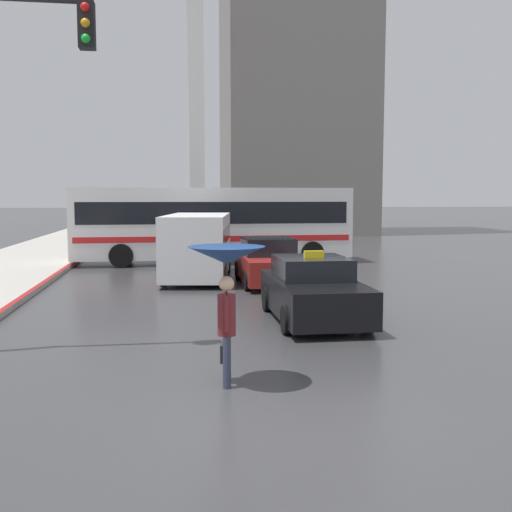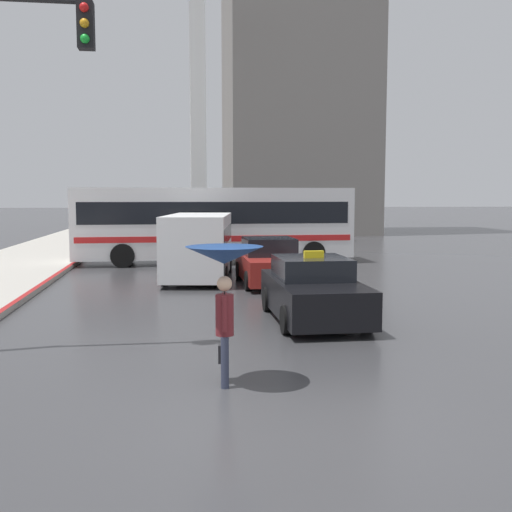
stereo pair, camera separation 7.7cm
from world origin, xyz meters
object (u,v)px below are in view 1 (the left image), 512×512
(city_bus, at_px, (213,221))
(pedestrian_with_umbrella, at_px, (226,270))
(sedan_red, at_px, (269,263))
(ambulance_van, at_px, (198,243))
(monument_cross, at_px, (195,42))
(taxi, at_px, (313,291))

(city_bus, distance_m, pedestrian_with_umbrella, 16.75)
(pedestrian_with_umbrella, bearing_deg, sedan_red, -8.16)
(ambulance_van, xyz_separation_m, city_bus, (0.85, 4.88, 0.54))
(pedestrian_with_umbrella, distance_m, monument_cross, 28.93)
(sedan_red, relative_size, monument_cross, 0.20)
(taxi, xyz_separation_m, sedan_red, (-0.07, 5.81, 0.01))
(ambulance_van, height_order, city_bus, city_bus)
(taxi, height_order, monument_cross, monument_cross)
(pedestrian_with_umbrella, height_order, monument_cross, monument_cross)
(taxi, bearing_deg, city_bus, -83.32)
(sedan_red, xyz_separation_m, monument_cross, (-1.58, 16.86, 11.05))
(ambulance_van, bearing_deg, sedan_red, 152.89)
(taxi, relative_size, ambulance_van, 0.74)
(city_bus, xyz_separation_m, pedestrian_with_umbrella, (-0.96, -16.72, -0.02))
(taxi, relative_size, pedestrian_with_umbrella, 1.96)
(ambulance_van, height_order, monument_cross, monument_cross)
(ambulance_van, distance_m, city_bus, 4.98)
(taxi, height_order, sedan_red, taxi)
(sedan_red, height_order, ambulance_van, ambulance_van)
(ambulance_van, distance_m, monument_cross, 18.57)
(sedan_red, relative_size, pedestrian_with_umbrella, 1.97)
(ambulance_van, bearing_deg, monument_cross, -84.52)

